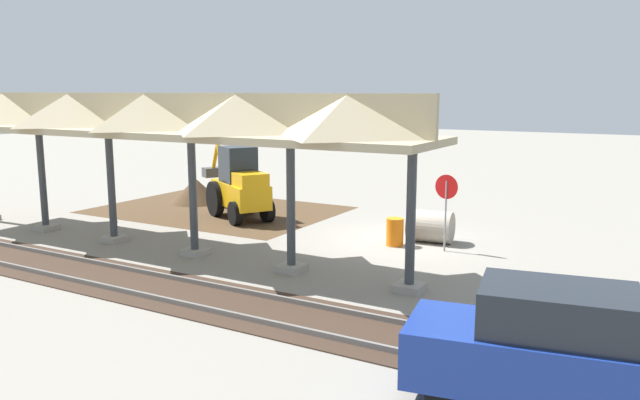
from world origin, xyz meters
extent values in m
plane|color=gray|center=(0.00, 0.00, 0.00)|extent=(120.00, 120.00, 0.00)
cube|color=#4C3823|center=(8.76, -1.33, 0.00)|extent=(9.87, 7.00, 0.01)
cube|color=#9E998E|center=(-2.32, 4.78, 0.10)|extent=(0.70, 0.70, 0.20)
cylinder|color=#383D42|center=(-2.32, 4.78, 1.80)|extent=(0.24, 0.24, 3.60)
cube|color=#9E998E|center=(1.17, 4.78, 0.10)|extent=(0.70, 0.70, 0.20)
cylinder|color=#383D42|center=(1.17, 4.78, 1.80)|extent=(0.24, 0.24, 3.60)
cube|color=#9E998E|center=(4.66, 4.78, 0.10)|extent=(0.70, 0.70, 0.20)
cylinder|color=#383D42|center=(4.66, 4.78, 1.80)|extent=(0.24, 0.24, 3.60)
cube|color=#9E998E|center=(8.15, 4.78, 0.10)|extent=(0.70, 0.70, 0.20)
cylinder|color=#383D42|center=(8.15, 4.78, 1.80)|extent=(0.24, 0.24, 3.60)
cube|color=#9E998E|center=(11.65, 4.78, 0.10)|extent=(0.70, 0.70, 0.20)
cylinder|color=#383D42|center=(11.65, 4.78, 1.80)|extent=(0.24, 0.24, 3.60)
cube|color=tan|center=(6.41, 4.78, 3.70)|extent=(18.66, 3.20, 0.20)
cube|color=tan|center=(6.41, 4.78, 4.35)|extent=(18.66, 0.20, 1.10)
pyramid|color=tan|center=(-0.58, 4.78, 4.35)|extent=(3.14, 3.20, 1.10)
pyramid|color=tan|center=(2.91, 4.78, 4.35)|extent=(3.14, 3.20, 1.10)
pyramid|color=tan|center=(6.41, 4.78, 4.35)|extent=(3.14, 3.20, 1.10)
pyramid|color=tan|center=(9.90, 4.78, 4.35)|extent=(3.14, 3.20, 1.10)
pyramid|color=tan|center=(13.39, 4.78, 4.35)|extent=(3.14, 3.20, 1.10)
cube|color=slate|center=(0.00, 7.06, 0.07)|extent=(60.00, 0.08, 0.15)
cube|color=slate|center=(0.00, 8.49, 0.07)|extent=(60.00, 0.08, 0.15)
cube|color=#38281E|center=(0.00, 7.78, 0.01)|extent=(60.00, 2.58, 0.03)
cylinder|color=gray|center=(-1.79, 0.49, 1.11)|extent=(0.06, 0.06, 2.23)
cylinder|color=red|center=(-1.79, 0.49, 2.04)|extent=(0.76, 0.15, 0.76)
cube|color=orange|center=(6.83, -0.43, 0.97)|extent=(3.41, 2.78, 0.90)
cube|color=#1E262D|center=(7.00, -0.53, 2.12)|extent=(1.72, 1.68, 1.40)
cube|color=orange|center=(5.95, 0.11, 1.67)|extent=(1.55, 1.53, 0.50)
cylinder|color=black|center=(7.27, -1.54, 0.70)|extent=(1.35, 0.99, 1.40)
cylinder|color=black|center=(8.02, -0.32, 0.70)|extent=(1.35, 0.99, 1.40)
cylinder|color=black|center=(5.56, -0.41, 0.45)|extent=(0.92, 0.73, 0.90)
cylinder|color=black|center=(6.24, 0.70, 0.45)|extent=(0.92, 0.73, 0.90)
cylinder|color=orange|center=(8.58, -1.50, 2.08)|extent=(1.00, 0.71, 1.41)
cylinder|color=orange|center=(9.29, -1.93, 2.10)|extent=(0.83, 0.59, 1.35)
cube|color=#47474C|center=(9.60, -2.12, 1.46)|extent=(0.93, 1.00, 0.40)
cone|color=#4C3823|center=(10.70, -2.24, 0.00)|extent=(4.66, 4.66, 2.20)
cylinder|color=#9E9384|center=(-0.98, -0.44, 0.53)|extent=(1.53, 1.18, 1.05)
cylinder|color=black|center=(-0.27, -0.38, 0.53)|extent=(0.08, 0.68, 0.68)
cube|color=navy|center=(-6.27, 9.13, 0.77)|extent=(4.43, 2.43, 0.95)
cube|color=#1E232B|center=(-6.48, 9.10, 1.61)|extent=(2.58, 1.91, 0.73)
cylinder|color=black|center=(-5.03, 10.09, 0.30)|extent=(0.62, 0.30, 0.60)
cylinder|color=black|center=(-4.78, 8.64, 0.30)|extent=(0.62, 0.30, 0.60)
cylinder|color=black|center=(-7.52, 8.17, 0.30)|extent=(0.62, 0.30, 0.60)
cylinder|color=orange|center=(-0.15, 0.60, 0.45)|extent=(0.56, 0.56, 0.90)
camera|label=1|loc=(-7.85, 18.90, 4.96)|focal=35.00mm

